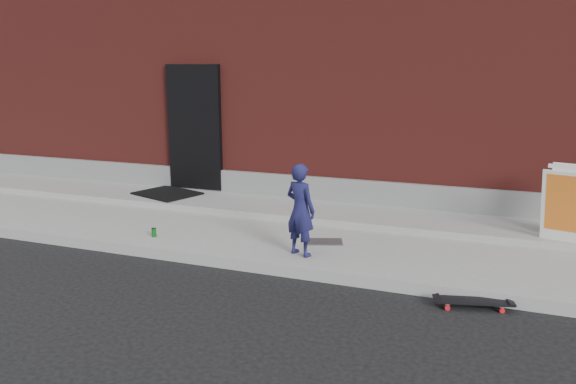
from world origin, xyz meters
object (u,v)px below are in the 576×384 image
at_px(child, 300,210).
at_px(soda_can, 154,232).
at_px(skateboard, 473,302).
at_px(pizza_sign, 569,203).

relative_size(child, soda_can, 9.44).
distance_m(skateboard, soda_can, 4.36).
bearing_deg(pizza_sign, skateboard, -116.47).
distance_m(child, soda_can, 2.24).
relative_size(pizza_sign, soda_can, 7.93).
bearing_deg(skateboard, pizza_sign, 63.53).
height_order(child, soda_can, child).
bearing_deg(soda_can, pizza_sign, 16.04).
xyz_separation_m(child, pizza_sign, (3.19, 1.53, 0.01)).
bearing_deg(child, pizza_sign, -133.26).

